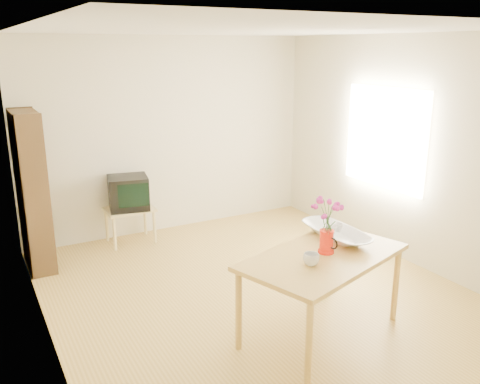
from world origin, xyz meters
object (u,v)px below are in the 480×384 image
table (323,263)px  bowl (337,212)px  mug (311,259)px  television (128,192)px  pitcher (326,242)px

table → bowl: bearing=20.0°
mug → television: bearing=-110.0°
mug → bowl: bearing=-176.4°
pitcher → bowl: bowl is taller
pitcher → mug: (-0.27, -0.15, -0.04)m
pitcher → bowl: (0.30, 0.24, 0.15)m
bowl → television: (-1.16, 2.69, -0.32)m
table → pitcher: size_ratio=7.66×
table → bowl: (0.35, 0.27, 0.33)m
mug → bowl: 0.72m
bowl → television: bearing=113.2°
pitcher → television: pitcher is taller
pitcher → bowl: bearing=29.8°
pitcher → television: 3.06m
pitcher → mug: bearing=-159.3°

